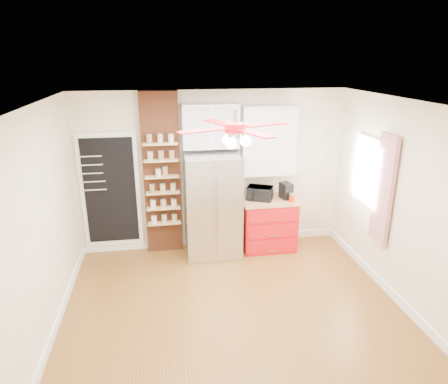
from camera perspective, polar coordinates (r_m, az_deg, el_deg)
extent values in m
plane|color=brown|center=(5.57, 1.34, -16.28)|extent=(4.50, 4.50, 0.00)
plane|color=white|center=(4.58, 1.61, 12.52)|extent=(4.50, 4.50, 0.00)
cube|color=#FDEFCB|center=(6.79, -1.67, 3.01)|extent=(4.50, 0.02, 2.70)
cube|color=#FDEFCB|center=(3.21, 8.40, -16.74)|extent=(4.50, 0.02, 2.70)
cube|color=#FDEFCB|center=(5.04, -24.66, -4.58)|extent=(0.02, 4.00, 2.70)
cube|color=#FDEFCB|center=(5.75, 24.07, -1.66)|extent=(0.02, 4.00, 2.70)
cube|color=white|center=(6.83, -15.90, 0.17)|extent=(0.95, 0.04, 1.95)
cube|color=black|center=(6.81, -15.92, 0.11)|extent=(0.82, 0.02, 1.78)
cube|color=brown|center=(6.66, -8.86, 2.46)|extent=(0.60, 0.16, 2.70)
cube|color=silver|center=(6.58, -1.63, -1.87)|extent=(0.90, 0.70, 1.75)
cube|color=white|center=(6.43, -1.98, 9.43)|extent=(0.90, 0.35, 0.70)
cube|color=red|center=(6.98, 6.29, -4.67)|extent=(0.90, 0.60, 0.86)
cube|color=tan|center=(6.81, 6.42, -1.20)|extent=(0.94, 0.64, 0.04)
cube|color=white|center=(6.70, 6.34, 7.31)|extent=(0.90, 0.30, 1.15)
cube|color=white|center=(6.41, 19.90, 2.77)|extent=(0.04, 0.75, 1.05)
cube|color=red|center=(5.96, 21.86, 0.35)|extent=(0.06, 0.40, 1.55)
cylinder|color=silver|center=(4.60, 1.59, 10.66)|extent=(0.05, 0.05, 0.20)
cylinder|color=#B10A14|center=(4.62, 1.58, 9.19)|extent=(0.24, 0.24, 0.10)
sphere|color=white|center=(4.65, 1.56, 7.24)|extent=(0.13, 0.13, 0.13)
imported|color=black|center=(6.74, 5.14, -0.16)|extent=(0.49, 0.43, 0.23)
cube|color=black|center=(6.85, 8.85, 0.20)|extent=(0.21, 0.25, 0.27)
cylinder|color=#B12B09|center=(6.73, 9.73, -0.87)|extent=(0.12, 0.12, 0.12)
cylinder|color=red|center=(6.94, 9.27, -0.14)|extent=(0.11, 0.11, 0.15)
cylinder|color=beige|center=(6.48, -9.36, 2.72)|extent=(0.10, 0.10, 0.12)
cylinder|color=#98754D|center=(6.51, -8.41, 2.95)|extent=(0.10, 0.10, 0.14)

